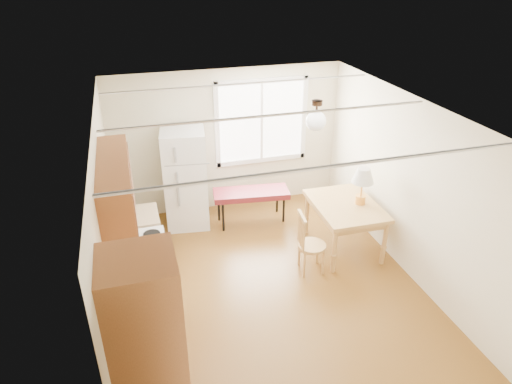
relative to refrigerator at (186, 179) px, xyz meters
name	(u,v)px	position (x,y,z in m)	size (l,w,h in m)	color
room_shell	(273,209)	(0.83, -2.06, 0.41)	(4.60, 5.60, 2.62)	#523111
kitchen_run	(142,290)	(-0.88, -2.69, 0.00)	(0.65, 3.40, 2.20)	brown
window_unit	(261,122)	(1.43, 0.42, 0.71)	(1.64, 0.05, 1.51)	white
pendant_light	(316,120)	(1.53, -1.66, 1.40)	(0.26, 0.26, 0.40)	black
refrigerator	(186,179)	(0.00, 0.00, 0.00)	(0.77, 0.77, 1.68)	white
bench	(251,194)	(1.05, -0.26, -0.32)	(1.32, 0.63, 0.58)	maroon
dining_table	(345,210)	(2.21, -1.44, -0.16)	(0.96, 1.27, 0.78)	#A87C40
chair	(306,240)	(1.42, -1.83, -0.31)	(0.42, 0.41, 0.93)	#A87C40
table_lamp	(363,178)	(2.42, -1.47, 0.36)	(0.33, 0.33, 0.58)	gold
coffee_maker	(140,284)	(-0.89, -2.85, 0.21)	(0.20, 0.27, 0.40)	black
kettle	(132,267)	(-0.95, -2.46, 0.17)	(0.13, 0.13, 0.26)	red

